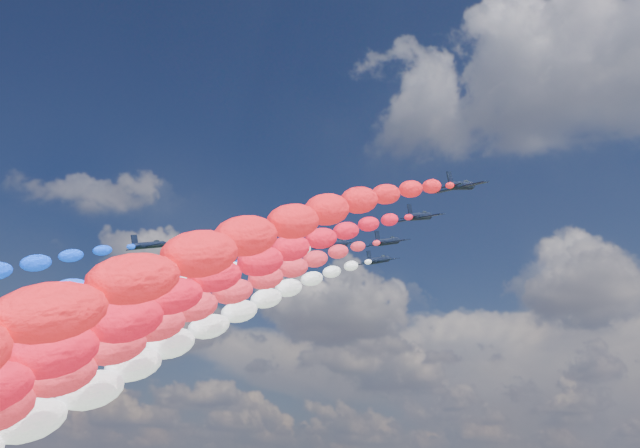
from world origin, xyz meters
The scene contains 15 objects.
jet_0 centered at (-30.89, -7.15, 111.02)m, with size 8.57×11.50×2.53m, color black, non-canonical shape.
jet_1 centered at (-19.82, 4.74, 111.02)m, with size 8.57×11.50×2.53m, color black, non-canonical shape.
trail_1 centered at (-19.82, -44.73, 87.90)m, with size 5.45×95.12×48.72m, color #194BFF, non-canonical shape.
jet_2 centered at (-9.53, 12.74, 111.02)m, with size 8.57×11.50×2.53m, color black, non-canonical shape.
trail_2 centered at (-9.53, -36.73, 87.90)m, with size 5.45×95.12×48.72m, color blue, non-canonical shape.
jet_3 centered at (-0.55, 10.56, 111.02)m, with size 8.57×11.50×2.53m, color black, non-canonical shape.
trail_3 centered at (-0.55, -38.91, 87.90)m, with size 5.45×95.12×48.72m, color white, non-canonical shape.
jet_4 centered at (1.30, 24.56, 111.02)m, with size 8.57×11.50×2.53m, color black, non-canonical shape.
trail_4 centered at (1.30, -24.91, 87.90)m, with size 5.45×95.12×48.72m, color white, non-canonical shape.
jet_5 centered at (8.51, 14.28, 111.02)m, with size 8.57×11.50×2.53m, color black, non-canonical shape.
trail_5 centered at (8.51, -35.20, 87.90)m, with size 5.45×95.12×48.72m, color red, non-canonical shape.
jet_6 centered at (19.65, 4.28, 111.02)m, with size 8.57×11.50×2.53m, color black, non-canonical shape.
trail_6 centered at (19.65, -45.20, 87.90)m, with size 5.45×95.12×48.72m, color red, non-canonical shape.
jet_7 centered at (30.98, -5.52, 111.02)m, with size 8.57×11.50×2.53m, color black, non-canonical shape.
trail_7 centered at (30.98, -54.99, 87.90)m, with size 5.45×95.12×48.72m, color red, non-canonical shape.
Camera 1 is at (71.52, -112.96, 67.13)m, focal length 44.77 mm.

